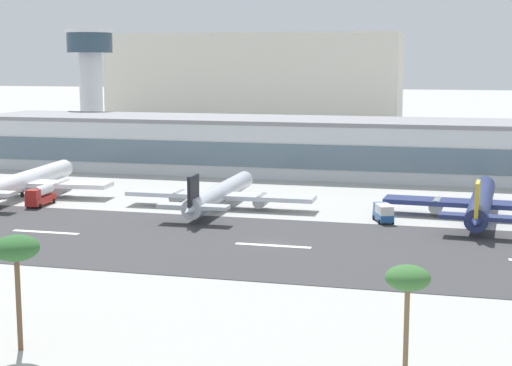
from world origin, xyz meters
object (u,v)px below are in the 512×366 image
(service_box_truck_0, at_px, (383,212))
(airliner_black_tail_gate_1, at_px, (218,195))
(airliner_gold_tail_gate_2, at_px, (481,203))
(service_fuel_truck_1, at_px, (41,195))
(terminal_building, at_px, (290,146))
(palm_tree_3, at_px, (408,281))
(palm_tree_2, at_px, (16,251))
(distant_hotel_block, at_px, (253,83))
(control_tower, at_px, (91,73))
(airliner_blue_tail_gate_0, at_px, (22,182))

(service_box_truck_0, bearing_deg, airliner_black_tail_gate_1, 61.05)
(airliner_gold_tail_gate_2, relative_size, service_fuel_truck_1, 5.10)
(terminal_building, height_order, airliner_gold_tail_gate_2, terminal_building)
(airliner_black_tail_gate_1, height_order, palm_tree_3, palm_tree_3)
(service_box_truck_0, height_order, palm_tree_3, palm_tree_3)
(palm_tree_2, height_order, palm_tree_3, palm_tree_2)
(airliner_gold_tail_gate_2, relative_size, service_box_truck_0, 6.81)
(service_box_truck_0, relative_size, palm_tree_2, 0.56)
(distant_hotel_block, bearing_deg, service_fuel_truck_1, -89.70)
(terminal_building, distance_m, palm_tree_3, 133.92)
(distant_hotel_block, height_order, airliner_black_tail_gate_1, distant_hotel_block)
(terminal_building, distance_m, airliner_gold_tail_gate_2, 68.49)
(airliner_black_tail_gate_1, bearing_deg, terminal_building, -3.83)
(control_tower, relative_size, palm_tree_2, 3.28)
(palm_tree_2, relative_size, palm_tree_3, 1.10)
(terminal_building, bearing_deg, palm_tree_2, -89.80)
(palm_tree_3, bearing_deg, service_fuel_truck_1, 137.29)
(terminal_building, relative_size, airliner_blue_tail_gate_0, 3.54)
(airliner_black_tail_gate_1, distance_m, service_fuel_truck_1, 35.56)
(palm_tree_3, bearing_deg, airliner_gold_tail_gate_2, 84.04)
(airliner_black_tail_gate_1, bearing_deg, service_box_truck_0, -99.53)
(terminal_building, xyz_separation_m, palm_tree_3, (37.91, -128.42, 2.21))
(distant_hotel_block, bearing_deg, palm_tree_2, -80.75)
(distant_hotel_block, distance_m, service_box_truck_0, 183.55)
(terminal_building, distance_m, palm_tree_2, 130.37)
(airliner_black_tail_gate_1, bearing_deg, control_tower, 38.80)
(airliner_blue_tail_gate_0, height_order, airliner_gold_tail_gate_2, airliner_blue_tail_gate_0)
(terminal_building, distance_m, control_tower, 75.21)
(airliner_blue_tail_gate_0, bearing_deg, service_fuel_truck_1, -137.62)
(airliner_blue_tail_gate_0, bearing_deg, distant_hotel_block, -7.83)
(palm_tree_2, bearing_deg, distant_hotel_block, 99.25)
(airliner_gold_tail_gate_2, height_order, palm_tree_2, palm_tree_2)
(distant_hotel_block, height_order, service_fuel_truck_1, distant_hotel_block)
(airliner_blue_tail_gate_0, distance_m, airliner_gold_tail_gate_2, 93.09)
(terminal_building, distance_m, service_box_truck_0, 64.99)
(service_fuel_truck_1, relative_size, palm_tree_2, 0.74)
(palm_tree_3, bearing_deg, palm_tree_2, -177.08)
(airliner_black_tail_gate_1, height_order, palm_tree_2, palm_tree_2)
(airliner_blue_tail_gate_0, bearing_deg, palm_tree_3, -137.68)
(control_tower, relative_size, palm_tree_3, 3.60)
(airliner_black_tail_gate_1, distance_m, palm_tree_2, 77.98)
(control_tower, height_order, airliner_blue_tail_gate_0, control_tower)
(control_tower, distance_m, airliner_blue_tail_gate_0, 82.26)
(terminal_building, distance_m, airliner_black_tail_gate_1, 53.02)
(service_box_truck_0, xyz_separation_m, palm_tree_3, (8.69, -70.61, 7.40))
(control_tower, xyz_separation_m, airliner_blue_tail_gate_0, (21.09, -76.54, -21.53))
(terminal_building, relative_size, airliner_gold_tail_gate_2, 3.74)
(airliner_gold_tail_gate_2, distance_m, palm_tree_2, 92.18)
(terminal_building, distance_m, service_fuel_truck_1, 69.79)
(terminal_building, distance_m, distant_hotel_block, 118.95)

